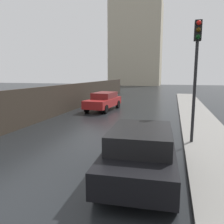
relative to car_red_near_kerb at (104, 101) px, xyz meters
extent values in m
cube|color=maroon|center=(-0.01, -0.08, -0.12)|extent=(1.97, 4.53, 0.61)
cube|color=maroon|center=(0.02, 0.23, 0.42)|extent=(1.62, 2.47, 0.47)
cylinder|color=black|center=(0.64, -1.59, -0.42)|extent=(0.27, 0.66, 0.65)
cylinder|color=black|center=(-0.87, -1.48, -0.42)|extent=(0.27, 0.66, 0.65)
cylinder|color=black|center=(0.86, 1.32, -0.42)|extent=(0.27, 0.66, 0.65)
cylinder|color=black|center=(-0.66, 1.43, -0.42)|extent=(0.27, 0.66, 0.65)
cube|color=black|center=(4.56, -11.23, -0.11)|extent=(2.00, 4.35, 0.60)
cube|color=black|center=(4.57, -11.38, 0.44)|extent=(1.69, 2.33, 0.50)
cylinder|color=black|center=(3.67, -9.86, -0.41)|extent=(0.25, 0.69, 0.68)
cylinder|color=black|center=(5.33, -9.78, -0.41)|extent=(0.25, 0.69, 0.68)
cylinder|color=black|center=(3.80, -12.67, -0.41)|extent=(0.25, 0.69, 0.68)
cylinder|color=black|center=(5.46, -12.60, -0.41)|extent=(0.25, 0.69, 0.68)
cylinder|color=black|center=(6.17, -7.82, 1.38)|extent=(0.12, 0.12, 3.97)
cube|color=black|center=(6.17, -7.82, 3.74)|extent=(0.26, 0.26, 0.75)
sphere|color=red|center=(6.17, -7.99, 3.99)|extent=(0.17, 0.17, 0.17)
sphere|color=#392405|center=(6.17, -7.99, 3.74)|extent=(0.17, 0.17, 0.17)
sphere|color=black|center=(6.17, -7.99, 3.49)|extent=(0.17, 0.17, 0.17)
cube|color=#B2A88E|center=(-4.34, 42.32, 9.43)|extent=(12.88, 8.06, 20.36)
camera|label=1|loc=(5.36, -17.32, 2.12)|focal=36.49mm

